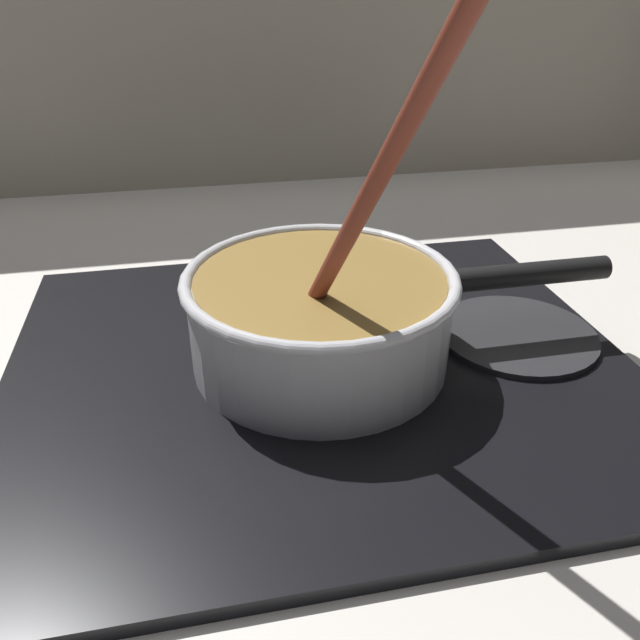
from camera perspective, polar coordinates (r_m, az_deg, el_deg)
ground at (r=0.45m, az=1.41°, el=-21.20°), size 2.40×1.60×0.04m
backsplash_wall at (r=1.07m, az=-8.89°, el=26.38°), size 2.40×0.02×0.55m
hob_plate at (r=0.58m, az=0.00°, el=-4.04°), size 0.56×0.48×0.01m
burner_ring at (r=0.58m, az=0.00°, el=-3.22°), size 0.21×0.21×0.01m
spare_burner at (r=0.64m, az=17.36°, el=-1.25°), size 0.15×0.15×0.01m
cooking_pan at (r=0.56m, az=0.19°, el=0.53°), size 0.39×0.29×0.31m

